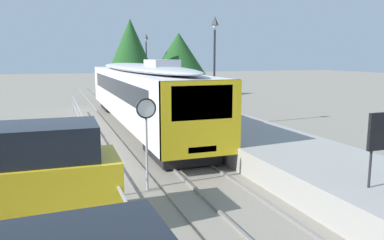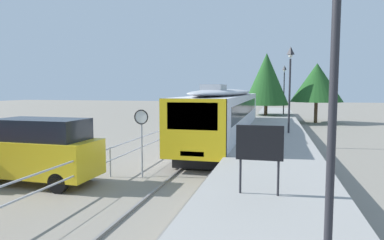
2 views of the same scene
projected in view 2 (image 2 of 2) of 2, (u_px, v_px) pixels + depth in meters
ground_plane at (182, 141)px, 23.65m from camera, size 160.00×160.00×0.00m
track_rails at (225, 142)px, 22.93m from camera, size 3.20×60.00×0.14m
commuter_train at (226, 111)px, 23.24m from camera, size 2.82×19.71×3.74m
station_platform at (274, 138)px, 22.11m from camera, size 3.90×60.00×0.90m
platform_lamp_near_end at (336, 16)px, 4.70m from camera, size 0.34×0.34×5.35m
platform_lamp_mid_platform at (290, 73)px, 20.88m from camera, size 0.34×0.34×5.35m
platform_lamp_far_end at (284, 80)px, 37.06m from camera, size 0.34×0.34×5.35m
platform_notice_board at (260, 145)px, 8.66m from camera, size 1.20×0.08×1.80m
speed_limit_sign at (141, 126)px, 13.79m from camera, size 0.61×0.10×2.81m
carpark_fence at (110, 155)px, 13.98m from camera, size 0.06×36.06×1.25m
parked_van_yellow at (37, 150)px, 12.94m from camera, size 4.94×2.06×2.51m
tree_behind_carpark at (266, 79)px, 35.81m from camera, size 4.75×4.75×7.45m
tree_behind_station_far at (317, 83)px, 36.44m from camera, size 5.49×5.49×6.44m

